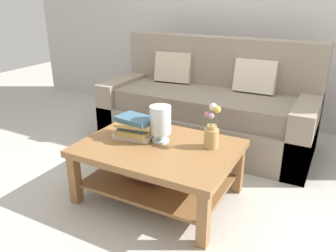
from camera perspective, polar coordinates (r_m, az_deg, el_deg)
name	(u,v)px	position (r m, az deg, el deg)	size (l,w,h in m)	color
ground_plane	(188,175)	(2.98, 3.32, -8.31)	(10.00, 10.00, 0.00)	#B7B2A8
back_wall	(252,5)	(4.14, 13.96, 19.18)	(6.40, 0.12, 2.70)	#BCB7B2
couch	(208,108)	(3.54, 6.78, 3.00)	(2.12, 0.90, 1.06)	gray
coffee_table	(158,160)	(2.54, -1.68, -5.72)	(1.14, 0.83, 0.44)	olive
book_stack_main	(135,128)	(2.59, -5.58, -0.26)	(0.34, 0.24, 0.17)	beige
glass_hurricane_vase	(160,121)	(2.49, -1.30, 0.85)	(0.16, 0.16, 0.28)	silver
flower_pitcher	(212,132)	(2.43, 7.39, -1.00)	(0.11, 0.11, 0.33)	tan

